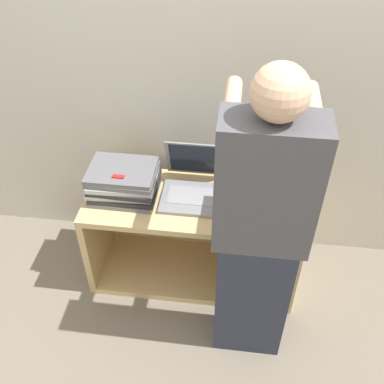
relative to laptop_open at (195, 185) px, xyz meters
The scene contains 8 objects.
ground_plane 0.71m from the laptop_open, 90.00° to the right, with size 12.00×12.00×0.00m, color #756B5B.
wall_back 0.63m from the laptop_open, 90.00° to the left, with size 8.00×0.05×2.40m.
cart 0.35m from the laptop_open, 90.00° to the left, with size 1.16×0.49×0.58m.
laptop_open is the anchor object (origin of this frame).
laptop_stack_left 0.38m from the laptop_open, behind, with size 0.37×0.28×0.17m.
laptop_stack_right 0.38m from the laptop_open, ahead, with size 0.37×0.28×0.07m.
person 0.58m from the laptop_open, 53.74° to the right, with size 0.40×0.52×1.57m.
inventory_tag 0.41m from the laptop_open, 161.97° to the right, with size 0.06×0.02×0.01m.
Camera 1 is at (0.21, -1.51, 2.19)m, focal length 42.00 mm.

